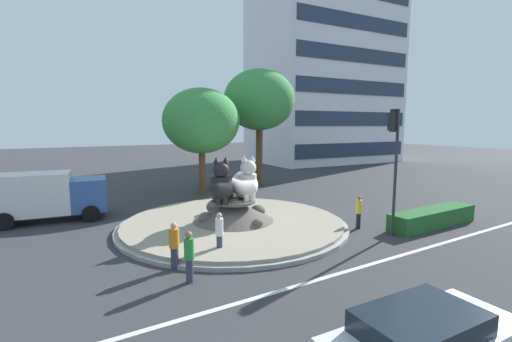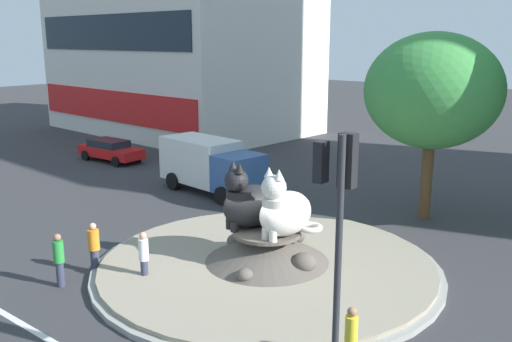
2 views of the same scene
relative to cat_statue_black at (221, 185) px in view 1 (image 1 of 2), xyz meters
name	(u,v)px [view 1 (image 1 of 2)]	position (x,y,z in m)	size (l,w,h in m)	color
ground_plane	(233,226)	(0.75, 0.09, -2.25)	(160.00, 160.00, 0.00)	#333335
lane_centreline	(329,277)	(0.75, -7.16, -2.25)	(112.00, 0.20, 0.01)	silver
roundabout_island	(233,219)	(0.75, 0.10, -1.86)	(11.80, 11.80, 1.39)	gray
cat_statue_black	(221,185)	(0.00, 0.00, 0.00)	(2.18, 2.43, 2.35)	black
cat_statue_white	(245,183)	(1.45, 0.05, 0.00)	(1.81, 2.44, 2.36)	silver
traffic_light_mast	(394,145)	(6.50, -5.16, 2.10)	(0.71, 0.53, 6.00)	#2D2D33
office_tower	(324,48)	(27.88, 23.97, 14.02)	(20.21, 14.31, 32.53)	silver
clipped_hedge_strip	(432,218)	(9.71, -5.27, -1.80)	(5.82, 1.20, 0.90)	#235B28
broadleaf_tree_behind_island	(259,100)	(9.00, 10.97, 5.19)	(6.28, 6.28, 10.15)	brown
second_tree_near_tower	(201,121)	(2.68, 8.97, 3.31)	(5.74, 5.74, 8.02)	brown
pedestrian_green_shirt	(189,255)	(-3.57, -5.08, -1.31)	(0.33, 0.33, 1.77)	#33384C
pedestrian_yellow_shirt	(359,211)	(6.04, -3.59, -1.32)	(0.30, 0.30, 1.72)	black
pedestrian_orange_shirt	(174,245)	(-3.64, -3.72, -1.33)	(0.38, 0.38, 1.75)	#33384C
pedestrian_white_shirt	(219,232)	(-1.63, -3.28, -1.31)	(0.32, 0.32, 1.76)	#33384C
sedan_on_far_lane	(425,340)	(-0.89, -11.83, -1.48)	(4.71, 2.27, 1.45)	silver
delivery_box_truck	(44,195)	(-7.68, 6.27, -0.77)	(6.25, 3.17, 2.69)	#335693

